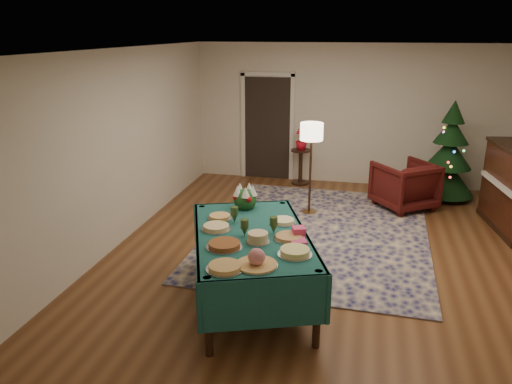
% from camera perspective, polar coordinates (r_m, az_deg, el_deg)
% --- Properties ---
extents(room_shell, '(7.00, 7.00, 7.00)m').
position_cam_1_polar(room_shell, '(6.48, 9.16, 3.72)').
color(room_shell, '#593319').
rests_on(room_shell, ground).
extents(doorway, '(1.08, 0.04, 2.16)m').
position_cam_1_polar(doorway, '(10.11, 1.31, 7.64)').
color(doorway, black).
rests_on(doorway, ground).
extents(rug, '(3.34, 4.30, 0.02)m').
position_cam_1_polar(rug, '(7.63, 7.10, -4.57)').
color(rug, '#131349').
rests_on(rug, ground).
extents(buffet_table, '(1.87, 2.39, 0.82)m').
position_cam_1_polar(buffet_table, '(5.50, -0.53, -6.34)').
color(buffet_table, black).
rests_on(buffet_table, ground).
extents(platter_0, '(0.36, 0.36, 0.05)m').
position_cam_1_polar(platter_0, '(4.66, -3.57, -8.57)').
color(platter_0, silver).
rests_on(platter_0, buffet_table).
extents(platter_1, '(0.40, 0.40, 0.18)m').
position_cam_1_polar(platter_1, '(4.70, 0.07, -7.74)').
color(platter_1, silver).
rests_on(platter_1, buffet_table).
extents(platter_2, '(0.34, 0.34, 0.07)m').
position_cam_1_polar(platter_2, '(4.95, 4.47, -6.86)').
color(platter_2, silver).
rests_on(platter_2, buffet_table).
extents(platter_3, '(0.38, 0.38, 0.06)m').
position_cam_1_polar(platter_3, '(5.11, -3.64, -6.08)').
color(platter_3, silver).
rests_on(platter_3, buffet_table).
extents(platter_4, '(0.25, 0.25, 0.11)m').
position_cam_1_polar(platter_4, '(5.20, 0.22, -5.26)').
color(platter_4, silver).
rests_on(platter_4, buffet_table).
extents(platter_5, '(0.33, 0.33, 0.05)m').
position_cam_1_polar(platter_5, '(5.30, 3.77, -5.19)').
color(platter_5, silver).
rests_on(platter_5, buffet_table).
extents(platter_6, '(0.33, 0.33, 0.06)m').
position_cam_1_polar(platter_6, '(5.55, -4.57, -4.07)').
color(platter_6, silver).
rests_on(platter_6, buffet_table).
extents(platter_7, '(0.29, 0.29, 0.05)m').
position_cam_1_polar(platter_7, '(5.73, 3.13, -3.34)').
color(platter_7, silver).
rests_on(platter_7, buffet_table).
extents(platter_8, '(0.29, 0.29, 0.05)m').
position_cam_1_polar(platter_8, '(5.86, -4.16, -2.86)').
color(platter_8, silver).
rests_on(platter_8, buffet_table).
extents(goblet_0, '(0.09, 0.09, 0.19)m').
position_cam_1_polar(goblet_0, '(5.71, -2.48, -2.57)').
color(goblet_0, '#2D471E').
rests_on(goblet_0, buffet_table).
extents(goblet_1, '(0.09, 0.09, 0.19)m').
position_cam_1_polar(goblet_1, '(5.41, 2.03, -3.77)').
color(goblet_1, '#2D471E').
rests_on(goblet_1, buffet_table).
extents(goblet_2, '(0.09, 0.09, 0.19)m').
position_cam_1_polar(goblet_2, '(5.34, -1.32, -4.05)').
color(goblet_2, '#2D471E').
rests_on(goblet_2, buffet_table).
extents(napkin_stack, '(0.21, 0.21, 0.04)m').
position_cam_1_polar(napkin_stack, '(5.20, 4.84, -5.69)').
color(napkin_stack, '#DE3D71').
rests_on(napkin_stack, buffet_table).
extents(gift_box, '(0.17, 0.17, 0.11)m').
position_cam_1_polar(gift_box, '(5.36, 4.89, -4.57)').
color(gift_box, '#E13E71').
rests_on(gift_box, buffet_table).
extents(centerpiece, '(0.29, 0.30, 0.34)m').
position_cam_1_polar(centerpiece, '(6.15, -1.26, -0.59)').
color(centerpiece, '#1E4C1E').
rests_on(centerpiece, buffet_table).
extents(armchair, '(1.18, 1.17, 0.89)m').
position_cam_1_polar(armchair, '(8.83, 16.62, 0.99)').
color(armchair, '#46110F').
rests_on(armchair, ground).
extents(floor_lamp, '(0.37, 0.37, 1.52)m').
position_cam_1_polar(floor_lamp, '(8.06, 6.36, 6.24)').
color(floor_lamp, '#A57F3F').
rests_on(floor_lamp, ground).
extents(side_table, '(0.39, 0.39, 0.69)m').
position_cam_1_polar(side_table, '(9.89, 5.11, 2.83)').
color(side_table, black).
rests_on(side_table, ground).
extents(potted_plant, '(0.23, 0.41, 0.23)m').
position_cam_1_polar(potted_plant, '(9.78, 5.19, 5.49)').
color(potted_plant, red).
rests_on(potted_plant, side_table).
extents(christmas_tree, '(1.06, 1.06, 1.78)m').
position_cam_1_polar(christmas_tree, '(9.53, 21.19, 3.93)').
color(christmas_tree, black).
rests_on(christmas_tree, ground).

